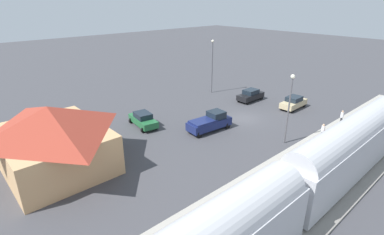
{
  "coord_description": "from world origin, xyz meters",
  "views": [
    {
      "loc": [
        -21.5,
        28.5,
        14.32
      ],
      "look_at": [
        2.91,
        6.47,
        1.0
      ],
      "focal_mm": 27.59,
      "sensor_mm": 36.0,
      "label": 1
    }
  ],
  "objects_px": {
    "pedestrian_on_platform": "(323,130)",
    "sedan_black": "(251,95)",
    "pedestrian_waiting_far": "(342,116)",
    "sedan_green": "(143,119)",
    "station_building": "(52,137)",
    "light_pole_near_platform": "(290,101)",
    "sedan_tan": "(294,102)",
    "light_pole_lot_center": "(212,60)",
    "pickup_navy": "(210,122)"
  },
  "relations": [
    {
      "from": "pedestrian_on_platform",
      "to": "sedan_black",
      "type": "xyz_separation_m",
      "value": [
        13.54,
        -5.26,
        -0.4
      ]
    },
    {
      "from": "pedestrian_waiting_far",
      "to": "sedan_green",
      "type": "relative_size",
      "value": 0.36
    },
    {
      "from": "pedestrian_waiting_far",
      "to": "station_building",
      "type": "bearing_deg",
      "value": 65.06
    },
    {
      "from": "pedestrian_waiting_far",
      "to": "light_pole_near_platform",
      "type": "height_order",
      "value": "light_pole_near_platform"
    },
    {
      "from": "pedestrian_on_platform",
      "to": "pedestrian_waiting_far",
      "type": "xyz_separation_m",
      "value": [
        0.35,
        -5.61,
        0.0
      ]
    },
    {
      "from": "station_building",
      "to": "pedestrian_waiting_far",
      "type": "relative_size",
      "value": 6.39
    },
    {
      "from": "pedestrian_waiting_far",
      "to": "pedestrian_on_platform",
      "type": "bearing_deg",
      "value": 93.56
    },
    {
      "from": "pedestrian_on_platform",
      "to": "light_pole_near_platform",
      "type": "bearing_deg",
      "value": 53.46
    },
    {
      "from": "sedan_tan",
      "to": "sedan_green",
      "type": "height_order",
      "value": "same"
    },
    {
      "from": "sedan_green",
      "to": "pedestrian_waiting_far",
      "type": "bearing_deg",
      "value": -132.05
    },
    {
      "from": "sedan_black",
      "to": "sedan_tan",
      "type": "bearing_deg",
      "value": -164.04
    },
    {
      "from": "sedan_black",
      "to": "pedestrian_on_platform",
      "type": "bearing_deg",
      "value": 158.77
    },
    {
      "from": "sedan_black",
      "to": "sedan_green",
      "type": "distance_m",
      "value": 17.48
    },
    {
      "from": "sedan_green",
      "to": "light_pole_lot_center",
      "type": "xyz_separation_m",
      "value": [
        4.16,
        -15.93,
        4.37
      ]
    },
    {
      "from": "pedestrian_on_platform",
      "to": "sedan_green",
      "type": "height_order",
      "value": "pedestrian_on_platform"
    },
    {
      "from": "pedestrian_on_platform",
      "to": "light_pole_lot_center",
      "type": "xyz_separation_m",
      "value": [
        20.39,
        -3.92,
        3.96
      ]
    },
    {
      "from": "pedestrian_on_platform",
      "to": "sedan_green",
      "type": "distance_m",
      "value": 20.2
    },
    {
      "from": "sedan_black",
      "to": "light_pole_near_platform",
      "type": "distance_m",
      "value": 14.52
    },
    {
      "from": "pickup_navy",
      "to": "light_pole_lot_center",
      "type": "relative_size",
      "value": 0.66
    },
    {
      "from": "sedan_tan",
      "to": "sedan_black",
      "type": "bearing_deg",
      "value": 15.96
    },
    {
      "from": "station_building",
      "to": "sedan_green",
      "type": "relative_size",
      "value": 2.32
    },
    {
      "from": "pedestrian_on_platform",
      "to": "sedan_black",
      "type": "bearing_deg",
      "value": -21.23
    },
    {
      "from": "sedan_green",
      "to": "sedan_black",
      "type": "bearing_deg",
      "value": -98.88
    },
    {
      "from": "pedestrian_waiting_far",
      "to": "sedan_black",
      "type": "relative_size",
      "value": 0.38
    },
    {
      "from": "light_pole_near_platform",
      "to": "light_pole_lot_center",
      "type": "xyz_separation_m",
      "value": [
        17.95,
        -7.21,
        0.53
      ]
    },
    {
      "from": "pedestrian_on_platform",
      "to": "sedan_tan",
      "type": "distance_m",
      "value": 10.23
    },
    {
      "from": "station_building",
      "to": "sedan_green",
      "type": "height_order",
      "value": "station_building"
    },
    {
      "from": "pickup_navy",
      "to": "light_pole_near_platform",
      "type": "distance_m",
      "value": 9.2
    },
    {
      "from": "pedestrian_waiting_far",
      "to": "light_pole_lot_center",
      "type": "distance_m",
      "value": 20.5
    },
    {
      "from": "pickup_navy",
      "to": "pedestrian_waiting_far",
      "type": "bearing_deg",
      "value": -127.95
    },
    {
      "from": "station_building",
      "to": "pedestrian_waiting_far",
      "type": "height_order",
      "value": "station_building"
    },
    {
      "from": "station_building",
      "to": "pickup_navy",
      "type": "relative_size",
      "value": 1.97
    },
    {
      "from": "station_building",
      "to": "sedan_green",
      "type": "distance_m",
      "value": 11.49
    },
    {
      "from": "pedestrian_on_platform",
      "to": "pedestrian_waiting_far",
      "type": "distance_m",
      "value": 5.62
    },
    {
      "from": "light_pole_near_platform",
      "to": "pedestrian_on_platform",
      "type": "bearing_deg",
      "value": -126.54
    },
    {
      "from": "sedan_black",
      "to": "light_pole_lot_center",
      "type": "height_order",
      "value": "light_pole_lot_center"
    },
    {
      "from": "sedan_tan",
      "to": "light_pole_near_platform",
      "type": "bearing_deg",
      "value": 115.92
    },
    {
      "from": "station_building",
      "to": "pickup_navy",
      "type": "height_order",
      "value": "station_building"
    },
    {
      "from": "sedan_tan",
      "to": "sedan_green",
      "type": "xyz_separation_m",
      "value": [
        8.79,
        19.01,
        0.0
      ]
    },
    {
      "from": "pedestrian_on_platform",
      "to": "pedestrian_waiting_far",
      "type": "bearing_deg",
      "value": -86.44
    },
    {
      "from": "sedan_black",
      "to": "sedan_tan",
      "type": "xyz_separation_m",
      "value": [
        -6.09,
        -1.74,
        0.0
      ]
    },
    {
      "from": "pickup_navy",
      "to": "sedan_black",
      "type": "bearing_deg",
      "value": -74.06
    },
    {
      "from": "pedestrian_on_platform",
      "to": "pickup_navy",
      "type": "xyz_separation_m",
      "value": [
        10.07,
        6.86,
        -0.25
      ]
    },
    {
      "from": "sedan_green",
      "to": "pedestrian_on_platform",
      "type": "bearing_deg",
      "value": -143.51
    },
    {
      "from": "pedestrian_on_platform",
      "to": "pedestrian_waiting_far",
      "type": "height_order",
      "value": "same"
    },
    {
      "from": "sedan_black",
      "to": "pickup_navy",
      "type": "xyz_separation_m",
      "value": [
        -3.46,
        12.12,
        0.15
      ]
    },
    {
      "from": "pedestrian_on_platform",
      "to": "sedan_black",
      "type": "relative_size",
      "value": 0.38
    },
    {
      "from": "light_pole_near_platform",
      "to": "sedan_green",
      "type": "bearing_deg",
      "value": 32.28
    },
    {
      "from": "station_building",
      "to": "pedestrian_on_platform",
      "type": "relative_size",
      "value": 6.39
    },
    {
      "from": "pickup_navy",
      "to": "sedan_tan",
      "type": "bearing_deg",
      "value": -100.74
    }
  ]
}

